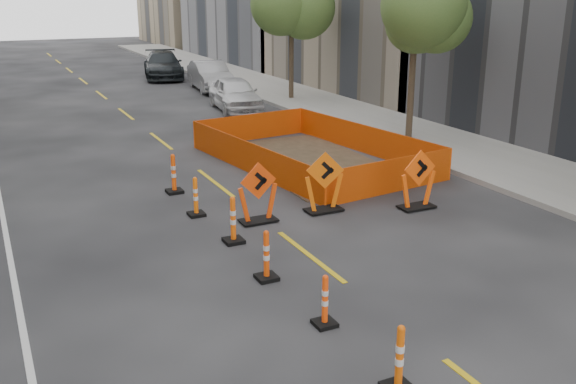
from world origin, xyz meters
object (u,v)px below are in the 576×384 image
parked_car_far (163,65)px  channelizer_3 (325,300)px  chevron_sign_left (258,192)px  parked_car_near (235,94)px  chevron_sign_right (418,179)px  channelizer_5 (233,220)px  channelizer_4 (266,255)px  channelizer_7 (174,174)px  chevron_sign_center (324,182)px  channelizer_6 (196,196)px  channelizer_2 (399,358)px  parked_car_mid (210,76)px

parked_car_far → channelizer_3: bearing=-88.6°
chevron_sign_left → parked_car_near: bearing=71.4°
chevron_sign_left → channelizer_3: bearing=-100.2°
chevron_sign_right → parked_car_near: chevron_sign_right is taller
parked_car_far → channelizer_5: bearing=-90.2°
channelizer_4 → chevron_sign_left: 3.26m
chevron_sign_left → parked_car_far: bearing=80.1°
channelizer_7 → chevron_sign_center: 4.40m
channelizer_5 → parked_car_far: bearing=77.7°
channelizer_7 → channelizer_4: bearing=-89.6°
channelizer_4 → chevron_sign_left: bearing=69.5°
channelizer_6 → parked_car_near: bearing=64.7°
channelizer_7 → chevron_sign_right: bearing=-37.4°
channelizer_6 → chevron_sign_center: chevron_sign_center is taller
channelizer_6 → channelizer_7: size_ratio=0.91×
chevron_sign_left → chevron_sign_right: 4.21m
channelizer_6 → chevron_sign_center: (3.04, -1.13, 0.29)m
channelizer_2 → channelizer_5: (-0.08, 6.24, 0.02)m
chevron_sign_left → chevron_sign_right: (4.12, -0.85, 0.02)m
channelizer_7 → parked_car_mid: 18.92m
chevron_sign_center → channelizer_7: bearing=155.4°
channelizer_5 → chevron_sign_left: bearing=43.3°
parked_car_mid → chevron_sign_left: bearing=-100.1°
channelizer_6 → chevron_sign_left: chevron_sign_left is taller
chevron_sign_left → parked_car_near: 15.16m
channelizer_4 → channelizer_7: size_ratio=0.92×
channelizer_5 → chevron_sign_right: 5.15m
channelizer_3 → channelizer_6: 6.25m
channelizer_4 → parked_car_far: 30.40m
chevron_sign_left → parked_car_mid: (6.02, 20.69, 0.03)m
channelizer_7 → parked_car_near: parked_car_near is taller
channelizer_3 → parked_car_near: bearing=72.9°
chevron_sign_left → parked_car_far: (4.99, 26.73, 0.05)m
channelizer_2 → channelizer_4: 4.17m
channelizer_4 → chevron_sign_center: bearing=45.7°
channelizer_4 → channelizer_6: channelizer_4 is taller
channelizer_4 → parked_car_mid: parked_car_mid is taller
channelizer_2 → chevron_sign_center: chevron_sign_center is taller
channelizer_3 → channelizer_6: channelizer_6 is taller
channelizer_4 → parked_car_far: parked_car_far is taller
chevron_sign_left → parked_car_near: parked_car_near is taller
chevron_sign_center → chevron_sign_right: 2.45m
channelizer_4 → chevron_sign_right: (5.26, 2.20, 0.27)m
channelizer_2 → channelizer_7: size_ratio=0.93×
chevron_sign_right → parked_car_mid: parked_car_mid is taller
channelizer_2 → channelizer_3: size_ratio=1.11×
channelizer_4 → channelizer_6: (-0.08, 4.16, -0.01)m
channelizer_3 → parked_car_mid: 26.75m
channelizer_6 → channelizer_5: bearing=-84.6°
channelizer_3 → channelizer_4: channelizer_4 is taller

